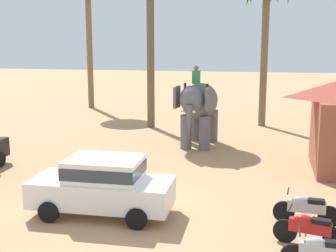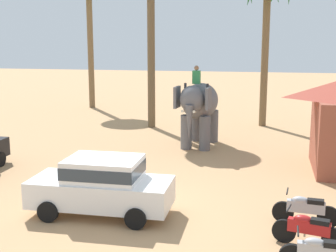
{
  "view_description": "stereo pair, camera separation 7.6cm",
  "coord_description": "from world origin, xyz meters",
  "px_view_note": "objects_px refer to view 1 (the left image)",
  "views": [
    {
      "loc": [
        3.78,
        -12.23,
        5.05
      ],
      "look_at": [
        0.2,
        5.4,
        1.6
      ],
      "focal_mm": 48.49,
      "sensor_mm": 36.0,
      "label": 1
    },
    {
      "loc": [
        3.85,
        -12.21,
        5.05
      ],
      "look_at": [
        0.2,
        5.4,
        1.6
      ],
      "focal_mm": 48.49,
      "sensor_mm": 36.0,
      "label": 2
    }
  ],
  "objects_px": {
    "car_sedan_foreground": "(103,184)",
    "elephant_with_mahout": "(199,105)",
    "motorcycle_mid_row": "(306,208)",
    "motorcycle_second_in_row": "(310,229)"
  },
  "relations": [
    {
      "from": "car_sedan_foreground",
      "to": "elephant_with_mahout",
      "type": "distance_m",
      "value": 9.3
    },
    {
      "from": "elephant_with_mahout",
      "to": "motorcycle_second_in_row",
      "type": "bearing_deg",
      "value": -67.78
    },
    {
      "from": "elephant_with_mahout",
      "to": "car_sedan_foreground",
      "type": "bearing_deg",
      "value": -99.81
    },
    {
      "from": "motorcycle_second_in_row",
      "to": "motorcycle_mid_row",
      "type": "height_order",
      "value": "same"
    },
    {
      "from": "motorcycle_mid_row",
      "to": "motorcycle_second_in_row",
      "type": "bearing_deg",
      "value": -91.72
    },
    {
      "from": "elephant_with_mahout",
      "to": "motorcycle_mid_row",
      "type": "height_order",
      "value": "elephant_with_mahout"
    },
    {
      "from": "car_sedan_foreground",
      "to": "motorcycle_mid_row",
      "type": "height_order",
      "value": "car_sedan_foreground"
    },
    {
      "from": "car_sedan_foreground",
      "to": "motorcycle_second_in_row",
      "type": "height_order",
      "value": "car_sedan_foreground"
    },
    {
      "from": "elephant_with_mahout",
      "to": "motorcycle_second_in_row",
      "type": "distance_m",
      "value": 11.01
    },
    {
      "from": "car_sedan_foreground",
      "to": "motorcycle_second_in_row",
      "type": "relative_size",
      "value": 2.32
    }
  ]
}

